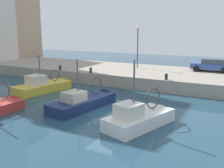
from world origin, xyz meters
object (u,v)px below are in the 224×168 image
mooring_bollard_south (166,77)px  parked_car_blue (212,65)px  fishing_boat_white (143,123)px  fishing_boat_navy (86,105)px  mooring_bollard_mid (91,70)px  fishing_boat_yellow (46,89)px  quay_streetlamp (138,40)px  mooring_bollard_north (60,68)px

mooring_bollard_south → parked_car_blue: bearing=-24.3°
fishing_boat_white → fishing_boat_navy: bearing=73.0°
parked_car_blue → mooring_bollard_mid: parked_car_blue is taller
mooring_bollard_mid → fishing_boat_white: bearing=-133.4°
fishing_boat_yellow → parked_car_blue: size_ratio=1.52×
fishing_boat_white → mooring_bollard_south: (8.48, 0.95, 1.35)m
fishing_boat_navy → parked_car_blue: size_ratio=1.58×
mooring_bollard_south → quay_streetlamp: 8.15m
mooring_bollard_south → mooring_bollard_mid: same height
fishing_boat_white → mooring_bollard_mid: (8.48, 8.95, 1.35)m
fishing_boat_navy → mooring_bollard_north: 10.57m
fishing_boat_white → fishing_boat_yellow: 11.87m
fishing_boat_yellow → quay_streetlamp: quay_streetlamp is taller
mooring_bollard_north → fishing_boat_yellow: bearing=-158.1°
fishing_boat_white → mooring_bollard_mid: bearing=46.6°
parked_car_blue → quay_streetlamp: 8.58m
mooring_bollard_mid → mooring_bollard_north: (0.00, 4.00, 0.00)m
fishing_boat_white → mooring_bollard_south: size_ratio=10.43×
fishing_boat_yellow → mooring_bollard_north: 4.97m
fishing_boat_white → fishing_boat_yellow: size_ratio=0.91×
parked_car_blue → mooring_bollard_mid: (-6.76, 11.05, -0.43)m
mooring_bollard_mid → mooring_bollard_north: same height
parked_car_blue → quay_streetlamp: quay_streetlamp is taller
mooring_bollard_mid → mooring_bollard_south: bearing=-90.0°
mooring_bollard_north → quay_streetlamp: (5.65, -6.93, 2.98)m
fishing_boat_yellow → mooring_bollard_mid: fishing_boat_yellow is taller
mooring_bollard_mid → parked_car_blue: bearing=-58.6°
mooring_bollard_north → fishing_boat_navy: bearing=-131.4°
fishing_boat_yellow → mooring_bollard_north: bearing=21.9°
fishing_boat_white → fishing_boat_navy: size_ratio=0.87×
fishing_boat_navy → mooring_bollard_mid: bearing=29.2°
fishing_boat_white → mooring_bollard_south: fishing_boat_white is taller
fishing_boat_navy → mooring_bollard_mid: size_ratio=11.97×
fishing_boat_white → fishing_boat_navy: fishing_boat_white is taller
fishing_boat_white → fishing_boat_yellow: (4.04, 11.17, -0.00)m
mooring_bollard_south → fishing_boat_navy: bearing=149.1°
mooring_bollard_south → quay_streetlamp: quay_streetlamp is taller
mooring_bollard_mid → mooring_bollard_north: size_ratio=1.00×
mooring_bollard_south → fishing_boat_white: bearing=-173.6°
mooring_bollard_mid → quay_streetlamp: (5.65, -2.93, 2.98)m
mooring_bollard_mid → quay_streetlamp: 7.03m
mooring_bollard_south → mooring_bollard_north: size_ratio=1.00×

